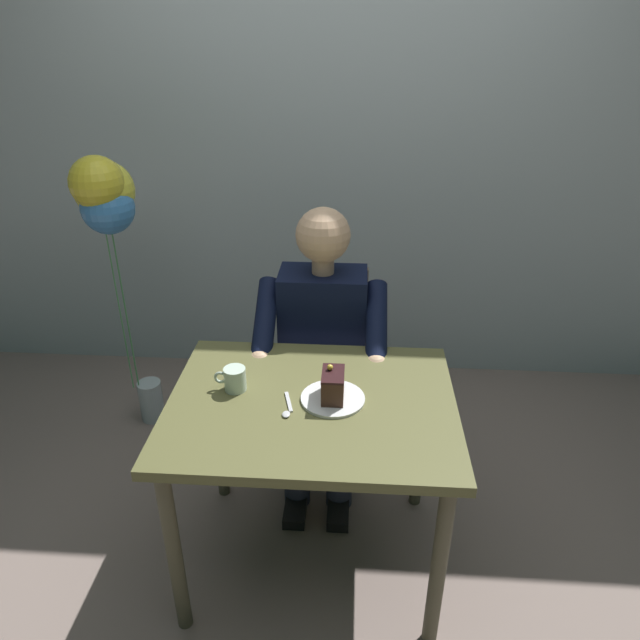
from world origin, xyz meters
The scene contains 10 objects.
ground_plane centered at (0.00, 0.00, 0.00)m, with size 14.00×14.00×0.00m, color gray.
cafe_rear_panel centered at (0.00, -1.48, 1.50)m, with size 6.40×0.12×3.00m, color #A1B0B4.
dining_table centered at (0.00, 0.00, 0.64)m, with size 0.95×0.75×0.73m.
chair centered at (0.00, -0.68, 0.48)m, with size 0.42×0.42×0.88m.
seated_person centered at (0.00, -0.51, 0.63)m, with size 0.53×0.58×1.22m.
dessert_plate centered at (-0.07, -0.01, 0.74)m, with size 0.21×0.21×0.01m, color white.
cake_slice centered at (-0.07, -0.01, 0.79)m, with size 0.07×0.12×0.12m.
coffee_cup centered at (0.27, -0.05, 0.78)m, with size 0.11×0.07×0.08m.
dessert_spoon centered at (0.07, 0.05, 0.74)m, with size 0.04×0.14×0.01m.
balloon_display centered at (0.95, -0.80, 1.12)m, with size 0.26×0.30×1.36m.
Camera 1 is at (-0.13, 1.56, 1.85)m, focal length 32.25 mm.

